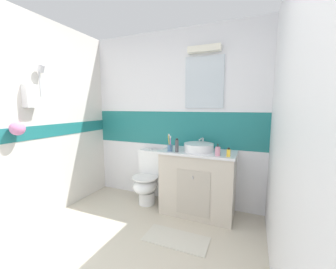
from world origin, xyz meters
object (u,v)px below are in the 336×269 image
Objects in this scene: toilet at (148,179)px; sink_basin at (199,147)px; deodorant_spray_can at (177,146)px; perfume_flask_small at (229,152)px; soap_dispenser at (218,151)px; toothbrush_cup at (170,147)px.

sink_basin is at bearing -0.18° from toilet.
toilet is 4.49× the size of deodorant_spray_can.
deodorant_spray_can is (-0.63, -0.01, 0.03)m from perfume_flask_small.
toilet is at bearing 161.75° from deodorant_spray_can.
soap_dispenser is at bearing -31.61° from sink_basin.
toothbrush_cup reaches higher than toilet.
sink_basin is at bearing 34.94° from deodorant_spray_can.
sink_basin reaches higher than toilet.
perfume_flask_small is at bearing -8.16° from toilet.
soap_dispenser is 0.12m from perfume_flask_small.
sink_basin is 2.93× the size of soap_dispenser.
sink_basin is 4.06× the size of perfume_flask_small.
soap_dispenser is at bearing -9.30° from toilet.
toothbrush_cup reaches higher than perfume_flask_small.
toilet is 0.70m from toothbrush_cup.
perfume_flask_small is (1.15, -0.17, 0.53)m from toilet.
toothbrush_cup reaches higher than deodorant_spray_can.
soap_dispenser is (0.61, -0.01, 0.00)m from toothbrush_cup.
sink_basin is 0.54× the size of toilet.
toilet is (-0.76, 0.00, -0.54)m from sink_basin.
perfume_flask_small is at bearing 1.55° from soap_dispenser.
toothbrush_cup is at bearing 179.28° from soap_dispenser.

